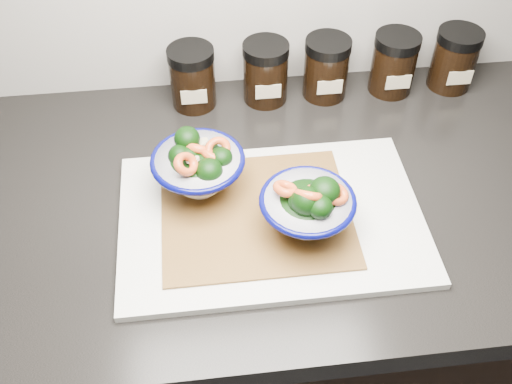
{
  "coord_description": "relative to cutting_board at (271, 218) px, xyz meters",
  "views": [
    {
      "loc": [
        -0.27,
        0.81,
        1.58
      ],
      "look_at": [
        -0.2,
        1.4,
        0.96
      ],
      "focal_mm": 42.0,
      "sensor_mm": 36.0,
      "label": 1
    }
  ],
  "objects": [
    {
      "name": "countertop",
      "position": [
        0.17,
        0.06,
        -0.03
      ],
      "size": [
        3.5,
        0.6,
        0.04
      ],
      "primitive_type": "cube",
      "color": "black",
      "rests_on": "cabinet"
    },
    {
      "name": "spice_jar_a",
      "position": [
        -0.1,
        0.3,
        0.05
      ],
      "size": [
        0.08,
        0.08,
        0.11
      ],
      "color": "black",
      "rests_on": "countertop"
    },
    {
      "name": "bamboo_mat",
      "position": [
        -0.02,
        0.01,
        0.01
      ],
      "size": [
        0.28,
        0.24,
        0.0
      ],
      "primitive_type": "cube",
      "color": "olive",
      "rests_on": "cutting_board"
    },
    {
      "name": "spice_jar_c",
      "position": [
        0.14,
        0.3,
        0.05
      ],
      "size": [
        0.08,
        0.08,
        0.11
      ],
      "color": "black",
      "rests_on": "countertop"
    },
    {
      "name": "bowl_right",
      "position": [
        0.05,
        -0.03,
        0.05
      ],
      "size": [
        0.14,
        0.14,
        0.11
      ],
      "rotation": [
        0.0,
        0.0,
        -0.24
      ],
      "color": "white",
      "rests_on": "bamboo_mat"
    },
    {
      "name": "bowl_left",
      "position": [
        -0.1,
        0.07,
        0.05
      ],
      "size": [
        0.14,
        0.14,
        0.11
      ],
      "rotation": [
        0.0,
        0.0,
        -0.28
      ],
      "color": "white",
      "rests_on": "bamboo_mat"
    },
    {
      "name": "spice_jar_d",
      "position": [
        0.26,
        0.3,
        0.05
      ],
      "size": [
        0.08,
        0.08,
        0.11
      ],
      "color": "black",
      "rests_on": "countertop"
    },
    {
      "name": "cutting_board",
      "position": [
        0.0,
        0.0,
        0.0
      ],
      "size": [
        0.45,
        0.3,
        0.01
      ],
      "primitive_type": "cube",
      "color": "silver",
      "rests_on": "countertop"
    },
    {
      "name": "cabinet",
      "position": [
        0.17,
        0.06,
        -0.48
      ],
      "size": [
        3.43,
        0.58,
        0.86
      ],
      "primitive_type": "cube",
      "color": "black",
      "rests_on": "ground"
    },
    {
      "name": "spice_jar_e",
      "position": [
        0.38,
        0.3,
        0.05
      ],
      "size": [
        0.08,
        0.08,
        0.11
      ],
      "color": "black",
      "rests_on": "countertop"
    },
    {
      "name": "spice_jar_b",
      "position": [
        0.03,
        0.3,
        0.05
      ],
      "size": [
        0.08,
        0.08,
        0.11
      ],
      "color": "black",
      "rests_on": "countertop"
    }
  ]
}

